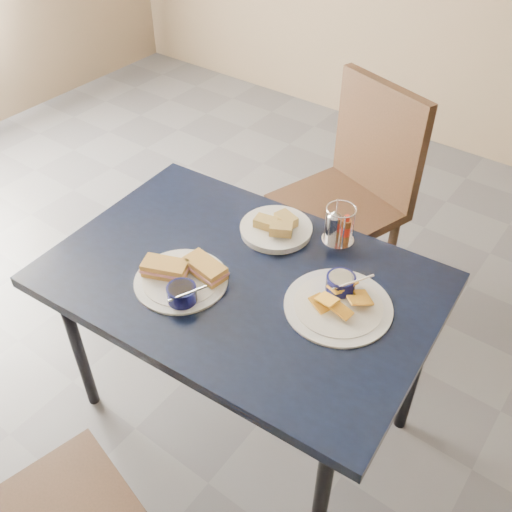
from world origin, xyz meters
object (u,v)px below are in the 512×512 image
Objects in this scene: dining_table at (241,290)px; chair_far at (350,181)px; condiment_caddy at (338,226)px; bread_basket at (276,228)px; plantain_plate at (339,299)px; sandwich_plate at (183,277)px.

chair_far is (-0.11, 0.92, -0.10)m from dining_table.
bread_basket is at bearing -153.74° from condiment_caddy.
plantain_plate is 0.38m from bread_basket.
dining_table is 0.33m from plantain_plate.
sandwich_plate is at bearing -153.63° from plantain_plate.
sandwich_plate reaches higher than bread_basket.
dining_table is at bearing 47.03° from sandwich_plate.
condiment_caddy is at bearing 59.80° from sandwich_plate.
sandwich_plate is 1.27× the size of bread_basket.
bread_basket is 0.21m from condiment_caddy.
sandwich_plate is 0.96× the size of plantain_plate.
dining_table is 1.25× the size of chair_far.
chair_far is 3.12× the size of plantain_plate.
condiment_caddy is (-0.16, 0.26, 0.04)m from plantain_plate.
plantain_plate reaches higher than bread_basket.
chair_far is at bearing 95.94° from bread_basket.
sandwich_plate is 0.55m from condiment_caddy.
plantain_plate is 1.33× the size of bread_basket.
chair_far is at bearing 113.98° from condiment_caddy.
plantain_plate is (0.31, 0.08, 0.08)m from dining_table.
condiment_caddy is (0.15, 0.34, 0.12)m from dining_table.
chair_far is at bearing 116.49° from plantain_plate.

